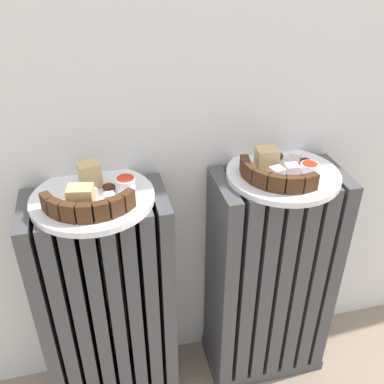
{
  "coord_description": "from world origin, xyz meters",
  "views": [
    {
      "loc": [
        -0.17,
        -0.43,
        1.0
      ],
      "look_at": [
        0.0,
        0.28,
        0.55
      ],
      "focal_mm": 41.11,
      "sensor_mm": 36.0,
      "label": 1
    }
  ],
  "objects_px": {
    "radiator_left": "(108,309)",
    "fork": "(284,172)",
    "jam_bowl_right": "(309,168)",
    "plate_left": "(93,198)",
    "jam_bowl_left": "(126,183)",
    "radiator_right": "(269,281)",
    "plate_right": "(283,175)"
  },
  "relations": [
    {
      "from": "plate_right",
      "to": "jam_bowl_left",
      "type": "height_order",
      "value": "jam_bowl_left"
    },
    {
      "from": "radiator_right",
      "to": "jam_bowl_right",
      "type": "height_order",
      "value": "jam_bowl_right"
    },
    {
      "from": "jam_bowl_left",
      "to": "fork",
      "type": "distance_m",
      "value": 0.32
    },
    {
      "from": "jam_bowl_right",
      "to": "radiator_right",
      "type": "bearing_deg",
      "value": 159.06
    },
    {
      "from": "jam_bowl_right",
      "to": "jam_bowl_left",
      "type": "bearing_deg",
      "value": 176.49
    },
    {
      "from": "jam_bowl_left",
      "to": "jam_bowl_right",
      "type": "distance_m",
      "value": 0.36
    },
    {
      "from": "jam_bowl_left",
      "to": "radiator_right",
      "type": "bearing_deg",
      "value": -0.8
    },
    {
      "from": "plate_left",
      "to": "fork",
      "type": "distance_m",
      "value": 0.38
    },
    {
      "from": "jam_bowl_left",
      "to": "fork",
      "type": "relative_size",
      "value": 0.42
    },
    {
      "from": "plate_right",
      "to": "jam_bowl_right",
      "type": "xyz_separation_m",
      "value": [
        0.05,
        -0.02,
        0.02
      ]
    },
    {
      "from": "plate_left",
      "to": "jam_bowl_left",
      "type": "height_order",
      "value": "jam_bowl_left"
    },
    {
      "from": "radiator_right",
      "to": "fork",
      "type": "distance_m",
      "value": 0.3
    },
    {
      "from": "plate_right",
      "to": "jam_bowl_left",
      "type": "distance_m",
      "value": 0.32
    },
    {
      "from": "plate_left",
      "to": "fork",
      "type": "xyz_separation_m",
      "value": [
        0.38,
        -0.0,
        0.01
      ]
    },
    {
      "from": "radiator_right",
      "to": "plate_left",
      "type": "distance_m",
      "value": 0.48
    },
    {
      "from": "radiator_left",
      "to": "radiator_right",
      "type": "height_order",
      "value": "same"
    },
    {
      "from": "radiator_left",
      "to": "plate_left",
      "type": "relative_size",
      "value": 2.43
    },
    {
      "from": "jam_bowl_left",
      "to": "jam_bowl_right",
      "type": "xyz_separation_m",
      "value": [
        0.36,
        -0.02,
        -0.0
      ]
    },
    {
      "from": "plate_left",
      "to": "radiator_left",
      "type": "bearing_deg",
      "value": 0.0
    },
    {
      "from": "radiator_left",
      "to": "jam_bowl_right",
      "type": "relative_size",
      "value": 15.34
    },
    {
      "from": "radiator_left",
      "to": "jam_bowl_right",
      "type": "bearing_deg",
      "value": -2.4
    },
    {
      "from": "plate_left",
      "to": "jam_bowl_right",
      "type": "xyz_separation_m",
      "value": [
        0.43,
        -0.02,
        0.02
      ]
    },
    {
      "from": "jam_bowl_left",
      "to": "jam_bowl_right",
      "type": "relative_size",
      "value": 1.08
    },
    {
      "from": "radiator_left",
      "to": "jam_bowl_right",
      "type": "height_order",
      "value": "jam_bowl_right"
    },
    {
      "from": "radiator_right",
      "to": "jam_bowl_left",
      "type": "relative_size",
      "value": 14.19
    },
    {
      "from": "fork",
      "to": "plate_left",
      "type": "bearing_deg",
      "value": 179.33
    },
    {
      "from": "radiator_right",
      "to": "plate_left",
      "type": "bearing_deg",
      "value": 180.0
    },
    {
      "from": "plate_left",
      "to": "jam_bowl_right",
      "type": "bearing_deg",
      "value": -2.4
    },
    {
      "from": "radiator_left",
      "to": "fork",
      "type": "distance_m",
      "value": 0.48
    },
    {
      "from": "radiator_right",
      "to": "jam_bowl_left",
      "type": "bearing_deg",
      "value": 179.2
    },
    {
      "from": "radiator_right",
      "to": "plate_right",
      "type": "height_order",
      "value": "plate_right"
    },
    {
      "from": "radiator_left",
      "to": "plate_left",
      "type": "xyz_separation_m",
      "value": [
        0.0,
        0.0,
        0.29
      ]
    }
  ]
}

